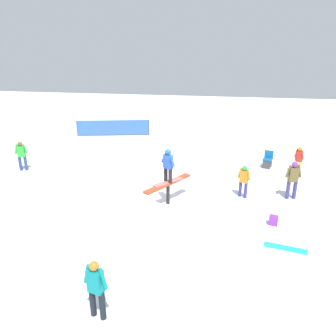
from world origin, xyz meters
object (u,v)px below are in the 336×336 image
bystander_orange (244,180)px  bystander_brown (293,178)px  bystander_teal (96,287)px  folding_chair (268,160)px  bystander_red (299,159)px  main_rider_on_rail (168,166)px  loose_snowboard_cyan (285,248)px  bystander_green (21,154)px  rail_feature (168,186)px  backpack_on_snow (273,220)px

bystander_orange → bystander_brown: size_ratio=0.86×
bystander_orange → bystander_brown: bearing=-147.4°
bystander_teal → folding_chair: 12.02m
bystander_red → folding_chair: bystander_red is taller
main_rider_on_rail → folding_chair: 6.69m
bystander_orange → loose_snowboard_cyan: bystander_orange is taller
bystander_red → main_rider_on_rail: bearing=92.1°
bystander_red → folding_chair: bearing=29.1°
bystander_green → rail_feature: bearing=145.9°
bystander_green → backpack_on_snow: 12.25m
bystander_teal → bystander_brown: (7.33, -5.47, 0.05)m
rail_feature → bystander_teal: (-6.00, 0.59, 0.08)m
bystander_orange → bystander_red: 4.19m
main_rider_on_rail → bystander_green: bearing=112.1°
bystander_green → bystander_red: bearing=171.1°
bystander_brown → backpack_on_snow: size_ratio=4.71×
bystander_brown → bystander_green: size_ratio=1.07×
folding_chair → bystander_green: bearing=-149.1°
bystander_orange → loose_snowboard_cyan: (-3.55, -1.19, -0.76)m
bystander_red → backpack_on_snow: size_ratio=4.01×
main_rider_on_rail → bystander_teal: bearing=-146.3°
rail_feature → backpack_on_snow: bearing=-71.8°
bystander_brown → backpack_on_snow: 2.60m
main_rider_on_rail → backpack_on_snow: size_ratio=3.99×
bystander_red → bystander_green: bearing=62.9°
bystander_brown → bystander_green: bearing=163.7°
backpack_on_snow → loose_snowboard_cyan: bearing=109.9°
loose_snowboard_cyan → folding_chair: size_ratio=1.47×
bystander_orange → rail_feature: bearing=48.1°
rail_feature → bystander_green: size_ratio=1.49×
bystander_red → bystander_green: size_ratio=0.91×
main_rider_on_rail → bystander_orange: main_rider_on_rail is taller
rail_feature → bystander_brown: (1.33, -4.89, 0.13)m
rail_feature → loose_snowboard_cyan: 4.84m
rail_feature → loose_snowboard_cyan: bearing=-88.2°
bystander_teal → folding_chair: bystander_teal is taller
bystander_teal → bystander_red: bearing=73.4°
rail_feature → folding_chair: size_ratio=2.55×
bystander_brown → loose_snowboard_cyan: bearing=-112.8°
main_rider_on_rail → bystander_teal: 6.07m
main_rider_on_rail → loose_snowboard_cyan: main_rider_on_rail is taller
bystander_teal → folding_chair: (10.96, -4.92, -0.44)m
bystander_orange → bystander_red: bystander_orange is taller
rail_feature → backpack_on_snow: 4.09m
bystander_brown → bystander_green: 12.76m
rail_feature → loose_snowboard_cyan: rail_feature is taller
bystander_brown → backpack_on_snow: bystander_brown is taller
folding_chair → bystander_orange: bearing=-90.9°
bystander_orange → bystander_teal: bystander_teal is taller
main_rider_on_rail → backpack_on_snow: (-0.97, -3.93, -1.42)m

